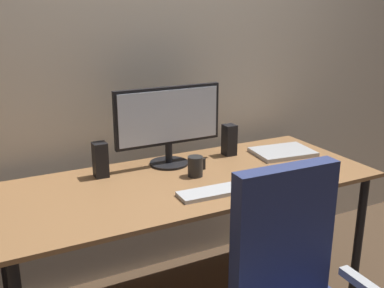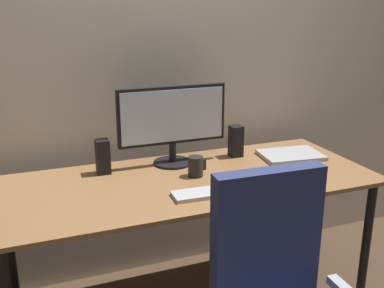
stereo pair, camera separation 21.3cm
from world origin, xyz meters
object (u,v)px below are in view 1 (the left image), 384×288
object	(u,v)px
monitor	(168,120)
laptop	(283,152)
desk	(189,193)
speaker_right	(229,140)
coffee_mug	(196,166)
speaker_left	(100,160)
mouse	(253,184)
keyboard	(211,193)

from	to	relation	value
monitor	laptop	size ratio (longest dim) A/B	1.77
desk	speaker_right	xyz separation A→B (m)	(0.36, 0.22, 0.16)
coffee_mug	speaker_right	distance (m)	0.37
desk	speaker_left	bearing A→B (deg)	148.57
desk	coffee_mug	size ratio (longest dim) A/B	18.13
mouse	speaker_left	size ratio (longest dim) A/B	0.56
keyboard	mouse	world-z (taller)	mouse
mouse	speaker_left	world-z (taller)	speaker_left
desk	speaker_right	distance (m)	0.45
desk	speaker_left	xyz separation A→B (m)	(-0.36, 0.22, 0.16)
coffee_mug	desk	bearing A→B (deg)	-155.70
desk	speaker_right	size ratio (longest dim) A/B	10.52
desk	speaker_left	size ratio (longest dim) A/B	10.52
monitor	mouse	distance (m)	0.55
desk	keyboard	size ratio (longest dim) A/B	6.17
keyboard	coffee_mug	world-z (taller)	coffee_mug
mouse	speaker_left	xyz separation A→B (m)	(-0.57, 0.45, 0.07)
speaker_left	mouse	bearing A→B (deg)	-38.13
keyboard	speaker_left	bearing A→B (deg)	132.49
speaker_left	desk	bearing A→B (deg)	-31.43
desk	keyboard	xyz separation A→B (m)	(-0.00, -0.21, 0.08)
desk	laptop	bearing A→B (deg)	8.75
mouse	speaker_right	xyz separation A→B (m)	(0.15, 0.45, 0.07)
mouse	keyboard	bearing A→B (deg)	178.23
monitor	speaker_right	world-z (taller)	monitor
monitor	mouse	bearing A→B (deg)	-65.16
speaker_right	mouse	bearing A→B (deg)	-108.36
monitor	coffee_mug	world-z (taller)	monitor
speaker_left	speaker_right	world-z (taller)	same
desk	speaker_left	distance (m)	0.45
laptop	speaker_left	size ratio (longest dim) A/B	1.88
keyboard	mouse	xyz separation A→B (m)	(0.21, -0.02, 0.01)
laptop	speaker_left	world-z (taller)	speaker_left
speaker_left	keyboard	bearing A→B (deg)	-49.85
keyboard	speaker_right	distance (m)	0.56
monitor	laptop	bearing A→B (deg)	-11.80
speaker_left	laptop	bearing A→B (deg)	-7.13
keyboard	monitor	bearing A→B (deg)	92.52
monitor	coffee_mug	size ratio (longest dim) A/B	5.73
monitor	laptop	world-z (taller)	monitor
desk	speaker_left	world-z (taller)	speaker_left
keyboard	laptop	size ratio (longest dim) A/B	0.91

